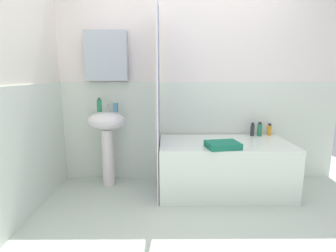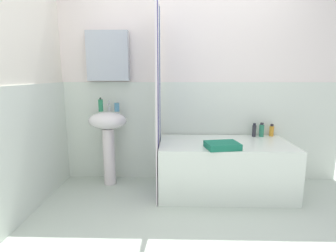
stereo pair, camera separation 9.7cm
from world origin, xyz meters
The scene contains 13 objects.
ground_plane centered at (0.00, 0.00, -0.02)m, with size 4.80×5.60×0.04m, color silver.
wall_back_tiled centered at (-0.06, 1.26, 1.14)m, with size 3.60×0.18×2.40m.
wall_left_tiled centered at (-1.57, 0.34, 1.12)m, with size 0.07×1.81×2.40m.
sink centered at (-0.96, 1.03, 0.64)m, with size 0.44×0.34×0.87m.
faucet centered at (-0.96, 1.11, 0.93)m, with size 0.03×0.12×0.12m.
soap_dispenser centered at (-1.05, 1.07, 0.94)m, with size 0.05×0.05×0.16m.
toothbrush_cup centered at (-0.86, 1.07, 0.92)m, with size 0.06×0.06×0.10m, color teal.
bathtub centered at (0.36, 0.84, 0.28)m, with size 1.41×0.75×0.57m, color white.
shower_curtain centered at (-0.36, 0.84, 1.00)m, with size 0.01×0.75×2.00m.
conditioner_bottle centered at (0.96, 1.16, 0.63)m, with size 0.05×0.05×0.14m.
lotion_bottle centered at (0.83, 1.13, 0.64)m, with size 0.06×0.06×0.17m.
body_wash_bottle centered at (0.75, 1.13, 0.64)m, with size 0.05×0.05×0.16m.
towel_folded centered at (0.28, 0.59, 0.60)m, with size 0.32×0.24×0.06m, color #1C7255.
Camera 2 is at (-0.18, -2.00, 1.29)m, focal length 28.77 mm.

